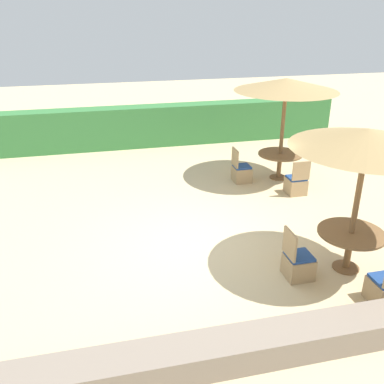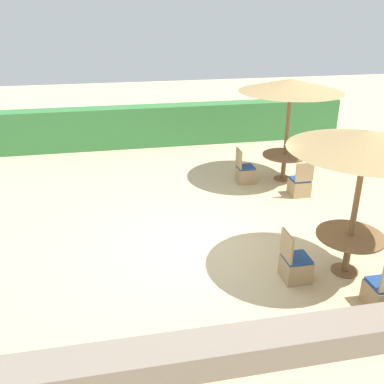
{
  "view_description": "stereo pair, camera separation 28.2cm",
  "coord_description": "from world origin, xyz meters",
  "px_view_note": "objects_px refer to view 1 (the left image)",
  "views": [
    {
      "loc": [
        -1.84,
        -7.21,
        4.43
      ],
      "look_at": [
        0.0,
        0.6,
        0.9
      ],
      "focal_mm": 40.0,
      "sensor_mm": 36.0,
      "label": 1
    },
    {
      "loc": [
        -1.57,
        -7.27,
        4.43
      ],
      "look_at": [
        0.0,
        0.6,
        0.9
      ],
      "focal_mm": 40.0,
      "sensor_mm": 36.0,
      "label": 2
    }
  ],
  "objects_px": {
    "round_table_back_right": "(280,158)",
    "patio_chair_front_right_west": "(298,264)",
    "round_table_front_right": "(350,239)",
    "patio_chair_back_right_west": "(241,172)",
    "parasol_back_right": "(286,85)",
    "patio_chair_back_right_south": "(296,184)",
    "parasol_front_right": "(368,139)"
  },
  "relations": [
    {
      "from": "round_table_front_right",
      "to": "patio_chair_front_right_west",
      "type": "relative_size",
      "value": 1.27
    },
    {
      "from": "parasol_back_right",
      "to": "patio_chair_back_right_south",
      "type": "bearing_deg",
      "value": -90.98
    },
    {
      "from": "patio_chair_back_right_west",
      "to": "round_table_front_right",
      "type": "bearing_deg",
      "value": 6.13
    },
    {
      "from": "parasol_front_right",
      "to": "patio_chair_front_right_west",
      "type": "xyz_separation_m",
      "value": [
        -1.0,
        -0.04,
        -2.19
      ]
    },
    {
      "from": "parasol_front_right",
      "to": "patio_chair_back_right_west",
      "type": "bearing_deg",
      "value": 96.13
    },
    {
      "from": "parasol_back_right",
      "to": "patio_chair_back_right_west",
      "type": "xyz_separation_m",
      "value": [
        -1.1,
        0.01,
        -2.28
      ]
    },
    {
      "from": "round_table_back_right",
      "to": "patio_chair_front_right_west",
      "type": "xyz_separation_m",
      "value": [
        -1.62,
        -4.46,
        -0.32
      ]
    },
    {
      "from": "parasol_front_right",
      "to": "patio_chair_front_right_west",
      "type": "relative_size",
      "value": 2.82
    },
    {
      "from": "round_table_back_right",
      "to": "patio_chair_back_right_west",
      "type": "relative_size",
      "value": 1.28
    },
    {
      "from": "parasol_back_right",
      "to": "patio_chair_back_right_south",
      "type": "relative_size",
      "value": 2.93
    },
    {
      "from": "round_table_front_right",
      "to": "patio_chair_front_right_west",
      "type": "distance_m",
      "value": 1.06
    },
    {
      "from": "patio_chair_back_right_south",
      "to": "parasol_back_right",
      "type": "bearing_deg",
      "value": 89.02
    },
    {
      "from": "patio_chair_back_right_south",
      "to": "patio_chair_front_right_west",
      "type": "xyz_separation_m",
      "value": [
        -1.6,
        -3.36,
        0.0
      ]
    },
    {
      "from": "patio_chair_front_right_west",
      "to": "patio_chair_back_right_south",
      "type": "bearing_deg",
      "value": 154.53
    },
    {
      "from": "patio_chair_back_right_west",
      "to": "round_table_back_right",
      "type": "bearing_deg",
      "value": 89.3
    },
    {
      "from": "parasol_front_right",
      "to": "round_table_front_right",
      "type": "bearing_deg",
      "value": -26.57
    },
    {
      "from": "patio_chair_back_right_west",
      "to": "parasol_front_right",
      "type": "relative_size",
      "value": 0.35
    },
    {
      "from": "parasol_back_right",
      "to": "round_table_front_right",
      "type": "distance_m",
      "value": 4.87
    },
    {
      "from": "patio_chair_back_right_south",
      "to": "patio_chair_front_right_west",
      "type": "height_order",
      "value": "same"
    },
    {
      "from": "round_table_back_right",
      "to": "patio_chair_back_right_south",
      "type": "relative_size",
      "value": 1.28
    },
    {
      "from": "patio_chair_back_right_west",
      "to": "patio_chair_back_right_south",
      "type": "height_order",
      "value": "same"
    },
    {
      "from": "parasol_back_right",
      "to": "round_table_back_right",
      "type": "relative_size",
      "value": 2.28
    },
    {
      "from": "round_table_back_right",
      "to": "patio_chair_back_right_south",
      "type": "bearing_deg",
      "value": -90.98
    },
    {
      "from": "parasol_back_right",
      "to": "patio_chair_front_right_west",
      "type": "distance_m",
      "value": 5.26
    },
    {
      "from": "patio_chair_back_right_west",
      "to": "parasol_front_right",
      "type": "height_order",
      "value": "parasol_front_right"
    },
    {
      "from": "round_table_back_right",
      "to": "patio_chair_front_right_west",
      "type": "relative_size",
      "value": 1.28
    },
    {
      "from": "parasol_back_right",
      "to": "parasol_front_right",
      "type": "bearing_deg",
      "value": -97.97
    },
    {
      "from": "patio_chair_back_right_south",
      "to": "round_table_front_right",
      "type": "relative_size",
      "value": 0.79
    },
    {
      "from": "round_table_front_right",
      "to": "patio_chair_front_right_west",
      "type": "bearing_deg",
      "value": -177.96
    },
    {
      "from": "round_table_back_right",
      "to": "parasol_front_right",
      "type": "distance_m",
      "value": 4.84
    },
    {
      "from": "round_table_front_right",
      "to": "parasol_front_right",
      "type": "bearing_deg",
      "value": 153.43
    },
    {
      "from": "parasol_back_right",
      "to": "round_table_front_right",
      "type": "relative_size",
      "value": 2.31
    }
  ]
}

